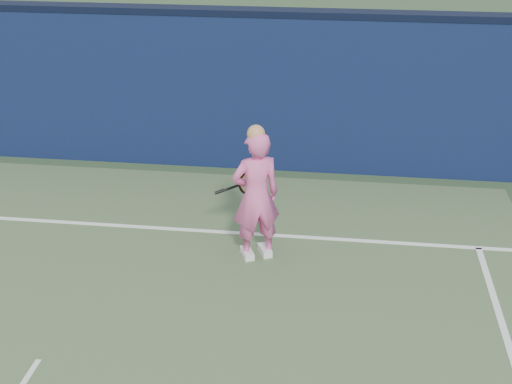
# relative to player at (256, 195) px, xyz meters

# --- Properties ---
(backstop_wall) EXTENTS (24.00, 0.40, 2.50)m
(backstop_wall) POSITION_rel_player_xyz_m (-1.91, 3.06, 0.39)
(backstop_wall) COLOR #0C1B37
(backstop_wall) RESTS_ON ground
(wall_cap) EXTENTS (24.00, 0.42, 0.10)m
(wall_cap) POSITION_rel_player_xyz_m (-1.91, 3.06, 1.69)
(wall_cap) COLOR black
(wall_cap) RESTS_ON backstop_wall
(player) EXTENTS (0.73, 0.63, 1.78)m
(player) POSITION_rel_player_xyz_m (0.00, 0.00, 0.00)
(player) COLOR pink
(player) RESTS_ON ground
(racket) EXTENTS (0.61, 0.26, 0.34)m
(racket) POSITION_rel_player_xyz_m (-0.16, 0.39, -0.01)
(racket) COLOR black
(racket) RESTS_ON ground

